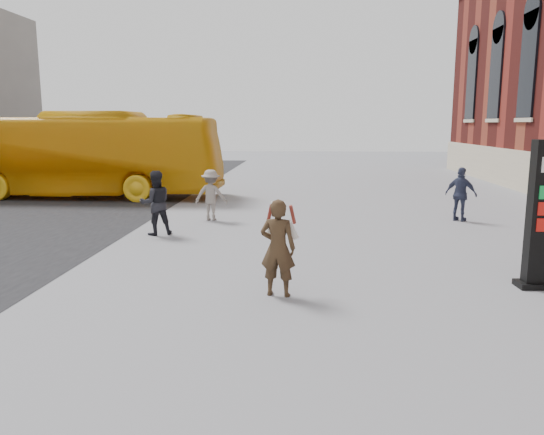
# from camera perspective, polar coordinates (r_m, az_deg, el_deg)

# --- Properties ---
(ground) EXTENTS (100.00, 100.00, 0.00)m
(ground) POSITION_cam_1_polar(r_m,az_deg,el_deg) (8.98, 4.45, -9.39)
(ground) COLOR #9E9EA3
(woman) EXTENTS (0.72, 0.67, 1.72)m
(woman) POSITION_cam_1_polar(r_m,az_deg,el_deg) (9.22, 0.65, -3.15)
(woman) COLOR #362617
(woman) RESTS_ON ground
(bus) EXTENTS (12.51, 3.11, 3.47)m
(bus) POSITION_cam_1_polar(r_m,az_deg,el_deg) (23.37, -21.08, 6.33)
(bus) COLOR gold
(bus) RESTS_ON road
(pedestrian_a) EXTENTS (1.06, 0.97, 1.75)m
(pedestrian_a) POSITION_cam_1_polar(r_m,az_deg,el_deg) (14.67, -12.41, 1.54)
(pedestrian_a) COLOR black
(pedestrian_a) RESTS_ON ground
(pedestrian_b) EXTENTS (1.07, 0.66, 1.59)m
(pedestrian_b) POSITION_cam_1_polar(r_m,az_deg,el_deg) (16.63, -6.58, 2.41)
(pedestrian_b) COLOR gray
(pedestrian_b) RESTS_ON ground
(pedestrian_c) EXTENTS (1.03, 0.92, 1.67)m
(pedestrian_c) POSITION_cam_1_polar(r_m,az_deg,el_deg) (17.38, 19.65, 2.36)
(pedestrian_c) COLOR #323953
(pedestrian_c) RESTS_ON ground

